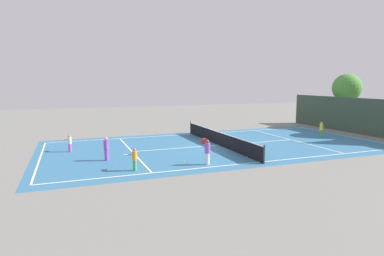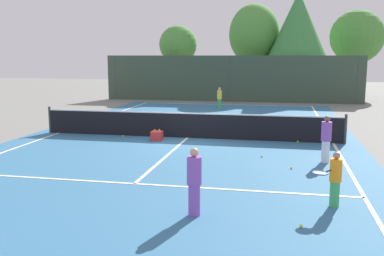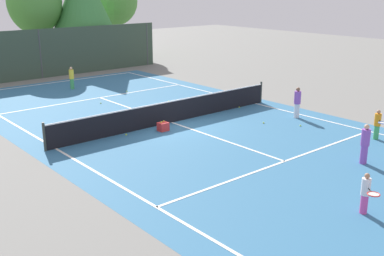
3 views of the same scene
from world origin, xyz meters
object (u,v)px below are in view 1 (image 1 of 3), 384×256
(ball_crate, at_px, (204,141))
(tennis_ball_7, at_px, (275,148))
(player_2, at_px, (207,152))
(tennis_ball_9, at_px, (200,156))
(player_3, at_px, (69,143))
(player_4, at_px, (134,159))
(tennis_ball_2, at_px, (202,139))
(tennis_ball_1, at_px, (311,143))
(player_1, at_px, (106,149))
(tennis_ball_6, at_px, (184,162))
(tennis_ball_4, at_px, (273,139))
(player_0, at_px, (321,129))
(tennis_ball_3, at_px, (238,142))
(tennis_ball_0, at_px, (107,169))
(tennis_ball_8, at_px, (247,157))
(tennis_ball_5, at_px, (244,151))

(ball_crate, xyz_separation_m, tennis_ball_7, (3.35, 3.98, -0.15))
(player_2, height_order, tennis_ball_9, player_2)
(tennis_ball_9, bearing_deg, player_3, -120.93)
(player_3, bearing_deg, tennis_ball_7, 74.29)
(player_4, relative_size, tennis_ball_7, 18.18)
(tennis_ball_9, bearing_deg, tennis_ball_2, 156.14)
(tennis_ball_1, bearing_deg, player_2, -73.12)
(player_1, bearing_deg, player_3, -149.16)
(tennis_ball_6, bearing_deg, tennis_ball_1, 100.28)
(player_2, bearing_deg, tennis_ball_7, 112.51)
(tennis_ball_1, height_order, tennis_ball_4, same)
(tennis_ball_1, distance_m, tennis_ball_7, 3.51)
(player_0, relative_size, tennis_ball_1, 19.88)
(tennis_ball_3, bearing_deg, player_0, 86.81)
(player_3, bearing_deg, tennis_ball_9, 59.07)
(tennis_ball_0, bearing_deg, tennis_ball_8, 88.52)
(tennis_ball_1, bearing_deg, tennis_ball_6, -79.72)
(player_2, bearing_deg, tennis_ball_8, 103.20)
(ball_crate, distance_m, tennis_ball_2, 1.62)
(ball_crate, bearing_deg, tennis_ball_7, 49.90)
(tennis_ball_6, bearing_deg, player_2, 44.92)
(player_1, bearing_deg, tennis_ball_3, 103.42)
(player_2, relative_size, tennis_ball_4, 21.61)
(ball_crate, height_order, tennis_ball_4, ball_crate)
(tennis_ball_0, distance_m, tennis_ball_6, 4.39)
(tennis_ball_4, bearing_deg, player_4, -66.44)
(player_0, distance_m, ball_crate, 10.31)
(tennis_ball_3, bearing_deg, player_2, -42.29)
(player_1, height_order, tennis_ball_9, player_1)
(player_1, bearing_deg, tennis_ball_0, -5.96)
(tennis_ball_3, bearing_deg, player_3, -94.61)
(tennis_ball_1, relative_size, tennis_ball_7, 1.00)
(tennis_ball_9, bearing_deg, tennis_ball_1, 96.39)
(player_2, relative_size, ball_crate, 3.35)
(tennis_ball_2, relative_size, tennis_ball_7, 1.00)
(player_4, relative_size, tennis_ball_3, 18.18)
(player_1, xyz_separation_m, tennis_ball_3, (-2.42, 10.12, -0.68))
(player_2, height_order, player_4, player_2)
(player_0, bearing_deg, tennis_ball_4, -97.42)
(player_1, bearing_deg, ball_crate, 111.46)
(tennis_ball_1, distance_m, tennis_ball_2, 8.35)
(player_3, distance_m, tennis_ball_9, 8.78)
(player_0, distance_m, tennis_ball_2, 10.12)
(tennis_ball_6, height_order, tennis_ball_9, same)
(tennis_ball_7, bearing_deg, ball_crate, -130.10)
(tennis_ball_0, distance_m, tennis_ball_7, 11.83)
(tennis_ball_5, bearing_deg, tennis_ball_9, -81.87)
(tennis_ball_7, distance_m, tennis_ball_8, 3.82)
(player_4, distance_m, tennis_ball_0, 1.61)
(tennis_ball_2, xyz_separation_m, tennis_ball_4, (1.94, 5.45, 0.00))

